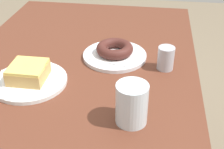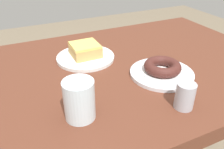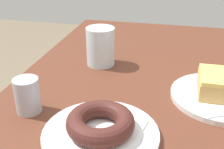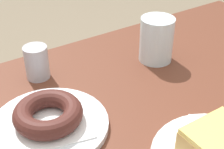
{
  "view_description": "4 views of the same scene",
  "coord_description": "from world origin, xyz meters",
  "px_view_note": "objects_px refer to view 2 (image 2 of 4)",
  "views": [
    {
      "loc": [
        -0.77,
        -0.23,
        1.27
      ],
      "look_at": [
        -0.03,
        -0.13,
        0.79
      ],
      "focal_mm": 49.43,
      "sensor_mm": 36.0,
      "label": 1
    },
    {
      "loc": [
        -0.31,
        -0.65,
        1.16
      ],
      "look_at": [
        -0.05,
        -0.1,
        0.8
      ],
      "focal_mm": 37.36,
      "sensor_mm": 36.0,
      "label": 2
    },
    {
      "loc": [
        0.52,
        0.0,
        1.09
      ],
      "look_at": [
        -0.05,
        -0.13,
        0.8
      ],
      "focal_mm": 45.45,
      "sensor_mm": 36.0,
      "label": 3
    },
    {
      "loc": [
        0.28,
        0.32,
        1.17
      ],
      "look_at": [
        -0.03,
        -0.15,
        0.8
      ],
      "focal_mm": 53.24,
      "sensor_mm": 36.0,
      "label": 4
    }
  ],
  "objects_px": {
    "plate_glazed_square": "(86,57)",
    "donut_glazed_square": "(85,50)",
    "plate_chocolate_ring": "(162,73)",
    "donut_chocolate_ring": "(162,67)",
    "water_glass": "(79,100)",
    "sugar_jar": "(185,96)"
  },
  "relations": [
    {
      "from": "plate_chocolate_ring",
      "to": "sugar_jar",
      "type": "bearing_deg",
      "value": -106.31
    },
    {
      "from": "plate_chocolate_ring",
      "to": "water_glass",
      "type": "xyz_separation_m",
      "value": [
        -0.31,
        -0.08,
        0.05
      ]
    },
    {
      "from": "water_glass",
      "to": "plate_glazed_square",
      "type": "bearing_deg",
      "value": 68.11
    },
    {
      "from": "plate_glazed_square",
      "to": "donut_glazed_square",
      "type": "bearing_deg",
      "value": 90.0
    },
    {
      "from": "donut_glazed_square",
      "to": "plate_chocolate_ring",
      "type": "xyz_separation_m",
      "value": [
        0.19,
        -0.22,
        -0.03
      ]
    },
    {
      "from": "plate_glazed_square",
      "to": "donut_glazed_square",
      "type": "xyz_separation_m",
      "value": [
        0.0,
        0.0,
        0.03
      ]
    },
    {
      "from": "sugar_jar",
      "to": "donut_chocolate_ring",
      "type": "bearing_deg",
      "value": 73.69
    },
    {
      "from": "donut_glazed_square",
      "to": "plate_chocolate_ring",
      "type": "bearing_deg",
      "value": -49.96
    },
    {
      "from": "plate_glazed_square",
      "to": "donut_glazed_square",
      "type": "height_order",
      "value": "donut_glazed_square"
    },
    {
      "from": "donut_chocolate_ring",
      "to": "plate_chocolate_ring",
      "type": "bearing_deg",
      "value": 0.0
    },
    {
      "from": "donut_glazed_square",
      "to": "sugar_jar",
      "type": "height_order",
      "value": "sugar_jar"
    },
    {
      "from": "plate_chocolate_ring",
      "to": "sugar_jar",
      "type": "height_order",
      "value": "sugar_jar"
    },
    {
      "from": "plate_glazed_square",
      "to": "donut_glazed_square",
      "type": "distance_m",
      "value": 0.03
    },
    {
      "from": "donut_chocolate_ring",
      "to": "water_glass",
      "type": "bearing_deg",
      "value": -164.89
    },
    {
      "from": "plate_glazed_square",
      "to": "water_glass",
      "type": "distance_m",
      "value": 0.34
    },
    {
      "from": "donut_glazed_square",
      "to": "sugar_jar",
      "type": "xyz_separation_m",
      "value": [
        0.14,
        -0.39,
        -0.0
      ]
    },
    {
      "from": "plate_glazed_square",
      "to": "water_glass",
      "type": "bearing_deg",
      "value": -111.89
    },
    {
      "from": "plate_chocolate_ring",
      "to": "plate_glazed_square",
      "type": "bearing_deg",
      "value": 130.04
    },
    {
      "from": "donut_chocolate_ring",
      "to": "water_glass",
      "type": "xyz_separation_m",
      "value": [
        -0.31,
        -0.08,
        0.02
      ]
    },
    {
      "from": "water_glass",
      "to": "sugar_jar",
      "type": "height_order",
      "value": "water_glass"
    },
    {
      "from": "sugar_jar",
      "to": "plate_chocolate_ring",
      "type": "bearing_deg",
      "value": 73.69
    },
    {
      "from": "plate_glazed_square",
      "to": "donut_chocolate_ring",
      "type": "distance_m",
      "value": 0.29
    }
  ]
}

